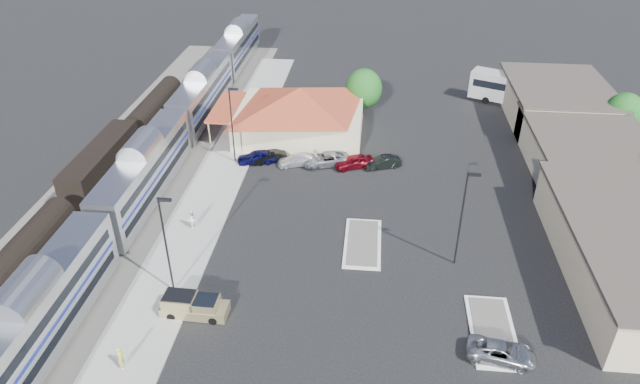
# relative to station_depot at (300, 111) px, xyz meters

# --- Properties ---
(ground) EXTENTS (280.00, 280.00, 0.00)m
(ground) POSITION_rel_station_depot_xyz_m (4.56, -24.00, -3.13)
(ground) COLOR black
(ground) RESTS_ON ground
(railbed) EXTENTS (16.00, 100.00, 0.12)m
(railbed) POSITION_rel_station_depot_xyz_m (-16.44, -16.00, -3.07)
(railbed) COLOR #4C4944
(railbed) RESTS_ON ground
(platform) EXTENTS (5.50, 92.00, 0.18)m
(platform) POSITION_rel_station_depot_xyz_m (-7.44, -18.00, -3.04)
(platform) COLOR gray
(platform) RESTS_ON ground
(passenger_train) EXTENTS (3.00, 104.00, 5.55)m
(passenger_train) POSITION_rel_station_depot_xyz_m (-13.44, -16.38, -0.26)
(passenger_train) COLOR silver
(passenger_train) RESTS_ON ground
(freight_cars) EXTENTS (2.80, 46.00, 4.00)m
(freight_cars) POSITION_rel_station_depot_xyz_m (-19.44, -13.32, -1.21)
(freight_cars) COLOR black
(freight_cars) RESTS_ON ground
(station_depot) EXTENTS (18.35, 12.24, 6.20)m
(station_depot) POSITION_rel_station_depot_xyz_m (0.00, 0.00, 0.00)
(station_depot) COLOR beige
(station_depot) RESTS_ON ground
(buildings_east) EXTENTS (14.40, 51.40, 4.80)m
(buildings_east) POSITION_rel_station_depot_xyz_m (32.56, -9.72, -0.86)
(buildings_east) COLOR #C6B28C
(buildings_east) RESTS_ON ground
(traffic_island_south) EXTENTS (3.30, 7.50, 0.21)m
(traffic_island_south) POSITION_rel_station_depot_xyz_m (8.56, -22.00, -3.03)
(traffic_island_south) COLOR silver
(traffic_island_south) RESTS_ON ground
(traffic_island_north) EXTENTS (3.30, 7.50, 0.21)m
(traffic_island_north) POSITION_rel_station_depot_xyz_m (18.56, -32.00, -3.03)
(traffic_island_north) COLOR silver
(traffic_island_north) RESTS_ON ground
(lamp_plat_s) EXTENTS (1.08, 0.25, 9.00)m
(lamp_plat_s) POSITION_rel_station_depot_xyz_m (-6.34, -30.00, 2.21)
(lamp_plat_s) COLOR black
(lamp_plat_s) RESTS_ON ground
(lamp_plat_n) EXTENTS (1.08, 0.25, 9.00)m
(lamp_plat_n) POSITION_rel_station_depot_xyz_m (-6.34, -8.00, 2.21)
(lamp_plat_n) COLOR black
(lamp_plat_n) RESTS_ON ground
(lamp_lot) EXTENTS (1.08, 0.25, 9.00)m
(lamp_lot) POSITION_rel_station_depot_xyz_m (16.66, -24.00, 2.21)
(lamp_lot) COLOR black
(lamp_lot) RESTS_ON ground
(tree_east_c) EXTENTS (4.41, 4.41, 6.21)m
(tree_east_c) POSITION_rel_station_depot_xyz_m (38.56, 2.00, 0.63)
(tree_east_c) COLOR #382314
(tree_east_c) RESTS_ON ground
(tree_depot) EXTENTS (4.71, 4.71, 6.63)m
(tree_depot) POSITION_rel_station_depot_xyz_m (7.56, 6.00, 0.89)
(tree_depot) COLOR #382314
(tree_depot) RESTS_ON ground
(pickup_truck) EXTENTS (5.15, 2.04, 1.76)m
(pickup_truck) POSITION_rel_station_depot_xyz_m (-3.94, -32.37, -2.30)
(pickup_truck) COLOR tan
(pickup_truck) RESTS_ON ground
(suv) EXTENTS (5.12, 3.00, 1.34)m
(suv) POSITION_rel_station_depot_xyz_m (18.70, -34.57, -2.46)
(suv) COLOR #A0A4A8
(suv) RESTS_ON ground
(coach_bus) EXTENTS (13.06, 7.98, 4.19)m
(coach_bus) POSITION_rel_station_depot_xyz_m (28.56, 12.00, -0.72)
(coach_bus) COLOR silver
(coach_bus) RESTS_ON ground
(person_a) EXTENTS (0.54, 0.74, 1.86)m
(person_a) POSITION_rel_station_depot_xyz_m (-7.41, -38.08, -2.02)
(person_a) COLOR #CED442
(person_a) RESTS_ON platform
(person_b) EXTENTS (1.03, 1.13, 1.90)m
(person_b) POSITION_rel_station_depot_xyz_m (-7.52, -21.27, -2.00)
(person_b) COLOR white
(person_b) RESTS_ON platform
(parked_car_a) EXTENTS (4.73, 2.90, 1.51)m
(parked_car_a) POSITION_rel_station_depot_xyz_m (-3.94, -7.81, -2.38)
(parked_car_a) COLOR #0E0E46
(parked_car_a) RESTS_ON ground
(parked_car_b) EXTENTS (4.16, 2.72, 1.30)m
(parked_car_b) POSITION_rel_station_depot_xyz_m (-2.55, -7.51, -2.48)
(parked_car_b) COLOR black
(parked_car_b) RESTS_ON ground
(parked_car_c) EXTENTS (4.80, 3.08, 1.29)m
(parked_car_c) POSITION_rel_station_depot_xyz_m (0.65, -7.81, -2.48)
(parked_car_c) COLOR white
(parked_car_c) RESTS_ON ground
(parked_car_d) EXTENTS (5.80, 3.94, 1.48)m
(parked_car_d) POSITION_rel_station_depot_xyz_m (3.85, -7.51, -2.39)
(parked_car_d) COLOR gray
(parked_car_d) RESTS_ON ground
(parked_car_e) EXTENTS (4.73, 3.32, 1.50)m
(parked_car_e) POSITION_rel_station_depot_xyz_m (7.05, -7.81, -2.38)
(parked_car_e) COLOR maroon
(parked_car_e) RESTS_ON ground
(parked_car_f) EXTENTS (4.28, 2.70, 1.33)m
(parked_car_f) POSITION_rel_station_depot_xyz_m (10.25, -7.51, -2.46)
(parked_car_f) COLOR black
(parked_car_f) RESTS_ON ground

